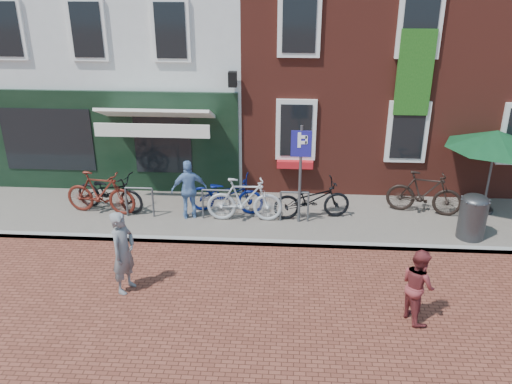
# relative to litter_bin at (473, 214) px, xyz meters

# --- Properties ---
(ground) EXTENTS (80.00, 80.00, 0.00)m
(ground) POSITION_rel_litter_bin_xyz_m (-4.74, -0.61, -0.71)
(ground) COLOR brown
(sidewalk) EXTENTS (24.00, 3.00, 0.10)m
(sidewalk) POSITION_rel_litter_bin_xyz_m (-3.74, 0.89, -0.66)
(sidewalk) COLOR slate
(sidewalk) RESTS_ON ground
(building_stucco) EXTENTS (8.00, 8.00, 9.00)m
(building_stucco) POSITION_rel_litter_bin_xyz_m (-9.74, 6.39, 3.79)
(building_stucco) COLOR silver
(building_stucco) RESTS_ON ground
(building_brick_mid) EXTENTS (6.00, 8.00, 10.00)m
(building_brick_mid) POSITION_rel_litter_bin_xyz_m (-2.74, 6.39, 4.29)
(building_brick_mid) COLOR maroon
(building_brick_mid) RESTS_ON ground
(litter_bin) EXTENTS (0.65, 0.65, 1.19)m
(litter_bin) POSITION_rel_litter_bin_xyz_m (0.00, 0.00, 0.00)
(litter_bin) COLOR #393A3C
(litter_bin) RESTS_ON sidewalk
(parking_sign) EXTENTS (0.50, 0.07, 2.55)m
(parking_sign) POSITION_rel_litter_bin_xyz_m (-4.12, 0.56, 1.08)
(parking_sign) COLOR #4C4C4F
(parking_sign) RESTS_ON sidewalk
(parasol) EXTENTS (2.53, 2.53, 2.35)m
(parasol) POSITION_rel_litter_bin_xyz_m (0.80, 1.50, 1.49)
(parasol) COLOR #4C4C4F
(parasol) RESTS_ON sidewalk
(woman) EXTENTS (0.59, 0.74, 1.76)m
(woman) POSITION_rel_litter_bin_xyz_m (-7.68, -2.61, 0.16)
(woman) COLOR slate
(woman) RESTS_ON ground
(boy) EXTENTS (0.77, 0.86, 1.47)m
(boy) POSITION_rel_litter_bin_xyz_m (-1.96, -3.19, 0.02)
(boy) COLOR maroon
(boy) RESTS_ON ground
(cafe_person) EXTENTS (0.99, 0.62, 1.56)m
(cafe_person) POSITION_rel_litter_bin_xyz_m (-6.93, 0.63, 0.17)
(cafe_person) COLOR #658ABE
(cafe_person) RESTS_ON sidewalk
(bicycle_0) EXTENTS (2.10, 1.20, 1.04)m
(bicycle_0) POSITION_rel_litter_bin_xyz_m (-9.14, 0.94, -0.09)
(bicycle_0) COLOR black
(bicycle_0) RESTS_ON sidewalk
(bicycle_1) EXTENTS (1.98, 0.80, 1.16)m
(bicycle_1) POSITION_rel_litter_bin_xyz_m (-9.31, 0.73, -0.03)
(bicycle_1) COLOR #591C13
(bicycle_1) RESTS_ON sidewalk
(bicycle_2) EXTENTS (2.04, 0.86, 1.04)m
(bicycle_2) POSITION_rel_litter_bin_xyz_m (-6.04, 1.02, -0.09)
(bicycle_2) COLOR #061151
(bicycle_2) RESTS_ON sidewalk
(bicycle_3) EXTENTS (1.94, 0.59, 1.16)m
(bicycle_3) POSITION_rel_litter_bin_xyz_m (-5.51, 0.55, -0.03)
(bicycle_3) COLOR #B8B9BB
(bicycle_3) RESTS_ON sidewalk
(bicycle_4) EXTENTS (2.08, 1.06, 1.04)m
(bicycle_4) POSITION_rel_litter_bin_xyz_m (-3.80, 0.82, -0.09)
(bicycle_4) COLOR black
(bicycle_4) RESTS_ON sidewalk
(bicycle_5) EXTENTS (2.00, 0.96, 1.16)m
(bicycle_5) POSITION_rel_litter_bin_xyz_m (-0.86, 1.30, -0.03)
(bicycle_5) COLOR black
(bicycle_5) RESTS_ON sidewalk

